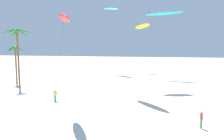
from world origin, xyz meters
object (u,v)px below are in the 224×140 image
object	(u,v)px
person_near_right	(55,95)
palm_tree_2	(17,38)
flying_kite_1	(111,9)
palm_tree_0	(15,51)
flying_kite_6	(164,13)
person_foreground_walker	(201,119)
flying_kite_10	(64,18)
flying_kite_9	(143,26)

from	to	relation	value
person_near_right	palm_tree_2	bearing A→B (deg)	147.53
flying_kite_1	palm_tree_2	bearing A→B (deg)	-112.84
palm_tree_0	flying_kite_6	distance (m)	32.07
palm_tree_0	person_foreground_walker	xyz separation A→B (m)	(30.30, -15.77, -5.49)
palm_tree_2	flying_kite_6	size ratio (longest dim) A/B	0.68
palm_tree_0	palm_tree_2	xyz separation A→B (m)	(3.45, -3.88, 2.28)
palm_tree_0	person_foreground_walker	size ratio (longest dim) A/B	4.74
palm_tree_0	flying_kite_10	distance (m)	23.56
palm_tree_2	flying_kite_9	xyz separation A→B (m)	(18.45, 29.22, 4.25)
flying_kite_9	palm_tree_2	bearing A→B (deg)	-122.27
palm_tree_0	flying_kite_10	xyz separation A→B (m)	(17.40, -15.48, 3.57)
palm_tree_0	flying_kite_1	xyz separation A→B (m)	(13.76, 20.61, 10.77)
flying_kite_1	flying_kite_10	bearing A→B (deg)	-84.25
flying_kite_1	flying_kite_6	distance (m)	15.17
flying_kite_9	person_near_right	world-z (taller)	flying_kite_9
flying_kite_1	flying_kite_6	xyz separation A→B (m)	(13.65, -6.10, -2.57)
flying_kite_9	palm_tree_0	bearing A→B (deg)	-130.84
flying_kite_6	flying_kite_9	size ratio (longest dim) A/B	1.07
flying_kite_1	flying_kite_10	xyz separation A→B (m)	(3.64, -36.09, -7.20)
flying_kite_10	person_near_right	size ratio (longest dim) A/B	6.31
flying_kite_10	person_foreground_walker	bearing A→B (deg)	-1.29
flying_kite_6	flying_kite_10	xyz separation A→B (m)	(-10.01, -29.98, -4.63)
palm_tree_2	flying_kite_6	bearing A→B (deg)	37.50
palm_tree_2	flying_kite_1	world-z (taller)	flying_kite_1
flying_kite_9	person_near_right	bearing A→B (deg)	-103.48
flying_kite_6	flying_kite_10	world-z (taller)	flying_kite_6
palm_tree_0	palm_tree_2	distance (m)	5.67
flying_kite_1	flying_kite_9	bearing A→B (deg)	30.18
palm_tree_2	flying_kite_6	xyz separation A→B (m)	(23.96, 18.38, 5.92)
palm_tree_0	palm_tree_2	size ratio (longest dim) A/B	0.74
flying_kite_6	person_near_right	distance (m)	31.51
palm_tree_2	person_near_right	distance (m)	14.07
flying_kite_9	person_foreground_walker	world-z (taller)	flying_kite_9
palm_tree_2	flying_kite_1	xyz separation A→B (m)	(10.31, 24.49, 8.49)
flying_kite_9	flying_kite_1	bearing A→B (deg)	-149.82
flying_kite_1	flying_kite_9	distance (m)	10.33
person_near_right	palm_tree_0	bearing A→B (deg)	142.68
flying_kite_6	flying_kite_10	bearing A→B (deg)	-108.46
palm_tree_0	flying_kite_1	bearing A→B (deg)	56.26
palm_tree_0	palm_tree_2	bearing A→B (deg)	-48.36
palm_tree_0	flying_kite_9	bearing A→B (deg)	49.16
flying_kite_1	person_foreground_walker	distance (m)	43.14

